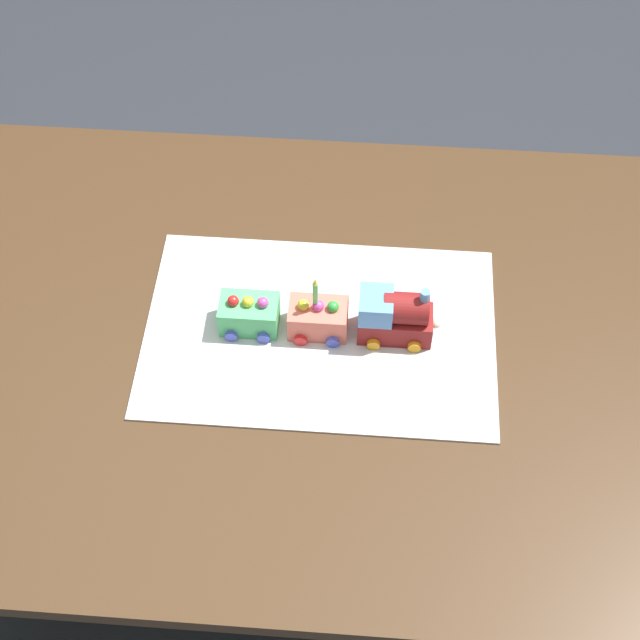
{
  "coord_description": "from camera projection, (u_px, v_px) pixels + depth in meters",
  "views": [
    {
      "loc": [
        -0.12,
        0.95,
        2.07
      ],
      "look_at": [
        -0.05,
        -0.02,
        0.77
      ],
      "focal_mm": 53.75,
      "sensor_mm": 36.0,
      "label": 1
    }
  ],
  "objects": [
    {
      "name": "ground_plane",
      "position": [
        298.0,
        526.0,
        2.23
      ],
      "size": [
        8.0,
        8.0,
        0.0
      ],
      "primitive_type": "plane",
      "color": "#2D3038"
    },
    {
      "name": "dining_table",
      "position": [
        292.0,
        374.0,
        1.72
      ],
      "size": [
        1.4,
        1.0,
        0.74
      ],
      "color": "#4C331E",
      "rests_on": "ground"
    },
    {
      "name": "cake_board",
      "position": [
        320.0,
        331.0,
        1.64
      ],
      "size": [
        0.6,
        0.4,
        0.0
      ],
      "primitive_type": "cube",
      "color": "silver",
      "rests_on": "dining_table"
    },
    {
      "name": "cake_locomotive",
      "position": [
        395.0,
        316.0,
        1.6
      ],
      "size": [
        0.14,
        0.08,
        0.12
      ],
      "color": "maroon",
      "rests_on": "cake_board"
    },
    {
      "name": "cake_car_flatbed_coral",
      "position": [
        318.0,
        318.0,
        1.62
      ],
      "size": [
        0.1,
        0.08,
        0.07
      ],
      "color": "#F27260",
      "rests_on": "cake_board"
    },
    {
      "name": "cake_car_caboose_mint_green",
      "position": [
        249.0,
        314.0,
        1.63
      ],
      "size": [
        0.1,
        0.08,
        0.07
      ],
      "color": "#59CC7A",
      "rests_on": "cake_board"
    },
    {
      "name": "birthday_candle",
      "position": [
        315.0,
        291.0,
        1.57
      ],
      "size": [
        0.01,
        0.01,
        0.06
      ],
      "color": "#66D872",
      "rests_on": "cake_car_flatbed_coral"
    }
  ]
}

